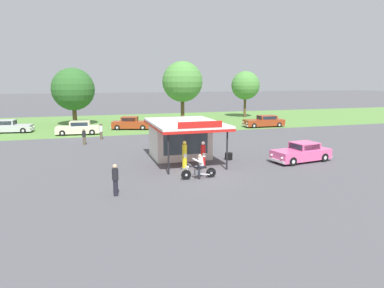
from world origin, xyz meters
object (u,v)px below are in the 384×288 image
parked_car_second_row_spare (198,124)px  bystander_chatting_near_pumps (84,136)px  gas_pump_nearside (185,156)px  bystander_leaning_by_kiosk (101,131)px  motorcycle_with_rider (199,169)px  parked_car_back_row_right (131,124)px  gas_pump_offside (203,156)px  parked_car_back_row_far_left (9,127)px  featured_classic_sedan (302,153)px  parked_car_back_row_centre (78,128)px  spare_tire_stack (229,156)px  parked_car_back_row_centre_right (264,122)px  bystander_strolling_foreground (115,179)px

parked_car_second_row_spare → bystander_chatting_near_pumps: bearing=-153.5°
gas_pump_nearside → bystander_chatting_near_pumps: (-6.77, 11.82, -0.09)m
gas_pump_nearside → bystander_leaning_by_kiosk: (-5.04, 14.51, -0.04)m
motorcycle_with_rider → parked_car_back_row_right: (-1.31, 23.86, 0.08)m
gas_pump_offside → parked_car_back_row_far_left: (-16.67, 22.66, -0.19)m
featured_classic_sedan → parked_car_back_row_centre: 25.39m
gas_pump_offside → motorcycle_with_rider: (-1.13, -2.57, -0.22)m
parked_car_back_row_right → spare_tire_stack: (5.21, -19.48, -0.46)m
parked_car_second_row_spare → parked_car_back_row_centre_right: size_ratio=0.91×
featured_classic_sedan → parked_car_back_row_right: size_ratio=0.97×
gas_pump_offside → bystander_leaning_by_kiosk: gas_pump_offside is taller
parked_car_back_row_centre → parked_car_back_row_centre_right: parked_car_back_row_centre is taller
gas_pump_nearside → bystander_strolling_foreground: (-5.16, -4.43, 0.02)m
gas_pump_offside → featured_classic_sedan: (7.92, -0.38, -0.21)m
parked_car_back_row_far_left → bystander_chatting_near_pumps: 13.79m
parked_car_second_row_spare → parked_car_back_row_centre: (-14.48, 0.03, 0.01)m
gas_pump_offside → bystander_strolling_foreground: 7.90m
gas_pump_nearside → bystander_chatting_near_pumps: 13.62m
parked_car_back_row_right → parked_car_back_row_far_left: size_ratio=0.98×
parked_car_back_row_right → parked_car_back_row_far_left: 14.29m
gas_pump_nearside → motorcycle_with_rider: 2.59m
parked_car_back_row_centre_right → bystander_strolling_foreground: bearing=-133.3°
parked_car_back_row_centre_right → spare_tire_stack: bearing=-126.4°
featured_classic_sedan → parked_car_second_row_spare: bearing=96.6°
parked_car_second_row_spare → bystander_chatting_near_pumps: size_ratio=3.25×
featured_classic_sedan → bystander_chatting_near_pumps: size_ratio=3.17×
bystander_strolling_foreground → parked_car_back_row_centre_right: bearing=46.7°
parked_car_second_row_spare → parked_car_back_row_centre_right: 9.27m
parked_car_back_row_centre → gas_pump_offside: bearing=-64.9°
parked_car_back_row_far_left → bystander_chatting_near_pumps: bearing=-51.8°
motorcycle_with_rider → parked_car_back_row_far_left: bearing=121.6°
gas_pump_offside → parked_car_back_row_centre: (-8.78, 18.76, -0.16)m
bystander_chatting_near_pumps → spare_tire_stack: size_ratio=2.63×
motorcycle_with_rider → bystander_leaning_by_kiosk: size_ratio=1.41×
featured_classic_sedan → spare_tire_stack: 5.61m
motorcycle_with_rider → parked_car_back_row_centre_right: (16.11, 20.94, 0.05)m
gas_pump_offside → parked_car_second_row_spare: (5.71, 18.73, -0.18)m
bystander_chatting_near_pumps → bystander_strolling_foreground: 16.33m
parked_car_back_row_right → gas_pump_offside: bearing=-83.4°
parked_car_back_row_centre_right → parked_car_second_row_spare: bearing=177.8°
parked_car_back_row_centre → spare_tire_stack: 20.50m
parked_car_back_row_centre → bystander_chatting_near_pumps: 6.96m
parked_car_back_row_right → parked_car_back_row_centre_right: (17.42, -2.92, -0.03)m
parked_car_back_row_centre_right → bystander_leaning_by_kiosk: 21.74m
gas_pump_nearside → motorcycle_with_rider: (0.25, -2.57, -0.27)m
bystander_leaning_by_kiosk → featured_classic_sedan: bearing=-46.1°
featured_classic_sedan → parked_car_back_row_far_left: 33.70m
parked_car_second_row_spare → bystander_chatting_near_pumps: bystander_chatting_near_pumps is taller
parked_car_back_row_far_left → parked_car_back_row_centre: size_ratio=1.03×
parked_car_second_row_spare → bystander_leaning_by_kiosk: bearing=-160.8°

